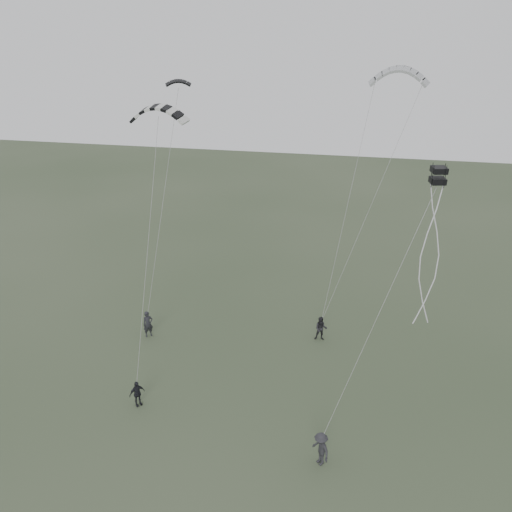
% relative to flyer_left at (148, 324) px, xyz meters
% --- Properties ---
extents(ground, '(140.00, 140.00, 0.00)m').
position_rel_flyer_left_xyz_m(ground, '(6.65, -6.36, -0.89)').
color(ground, '#35432B').
rests_on(ground, ground).
extents(flyer_left, '(0.77, 0.76, 1.79)m').
position_rel_flyer_left_xyz_m(flyer_left, '(0.00, 0.00, 0.00)').
color(flyer_left, black).
rests_on(flyer_left, ground).
extents(flyer_right, '(0.84, 0.68, 1.63)m').
position_rel_flyer_left_xyz_m(flyer_right, '(11.02, 2.26, -0.08)').
color(flyer_right, black).
rests_on(flyer_right, ground).
extents(flyer_center, '(0.81, 0.90, 1.47)m').
position_rel_flyer_left_xyz_m(flyer_center, '(2.42, -6.51, -0.16)').
color(flyer_center, black).
rests_on(flyer_center, ground).
extents(flyer_far, '(1.20, 1.22, 1.68)m').
position_rel_flyer_left_xyz_m(flyer_far, '(12.29, -8.24, -0.05)').
color(flyer_far, '#26262A').
rests_on(flyer_far, ground).
extents(kite_dark_small, '(1.69, 1.12, 0.63)m').
position_rel_flyer_left_xyz_m(kite_dark_small, '(0.85, 5.41, 14.71)').
color(kite_dark_small, black).
rests_on(kite_dark_small, flyer_left).
extents(kite_pale_large, '(3.69, 1.54, 1.69)m').
position_rel_flyer_left_xyz_m(kite_pale_large, '(14.39, 8.06, 15.45)').
color(kite_pale_large, '#A1A3A6').
rests_on(kite_pale_large, flyer_right).
extents(kite_striped, '(3.12, 1.01, 1.34)m').
position_rel_flyer_left_xyz_m(kite_striped, '(2.25, -0.96, 13.81)').
color(kite_striped, black).
rests_on(kite_striped, flyer_center).
extents(kite_box, '(0.71, 0.75, 0.72)m').
position_rel_flyer_left_xyz_m(kite_box, '(16.04, -4.74, 11.87)').
color(kite_box, black).
rests_on(kite_box, flyer_far).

